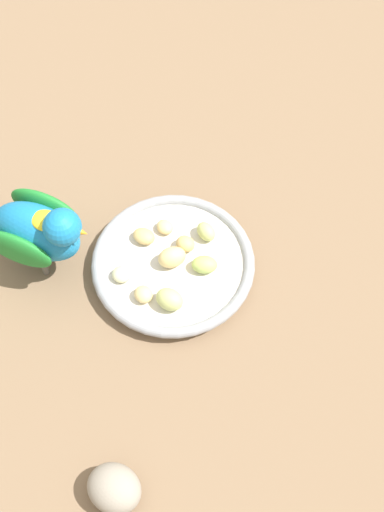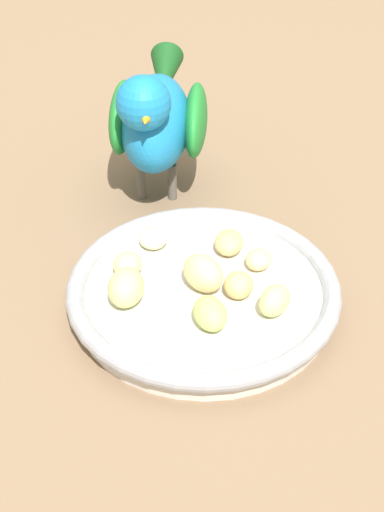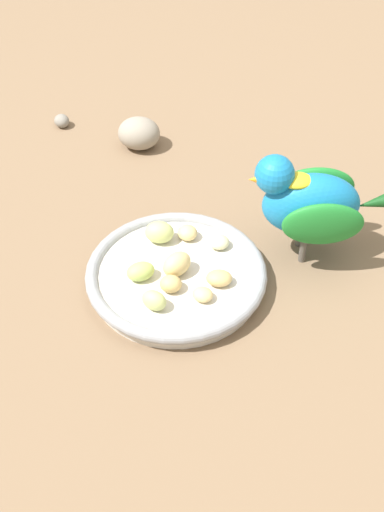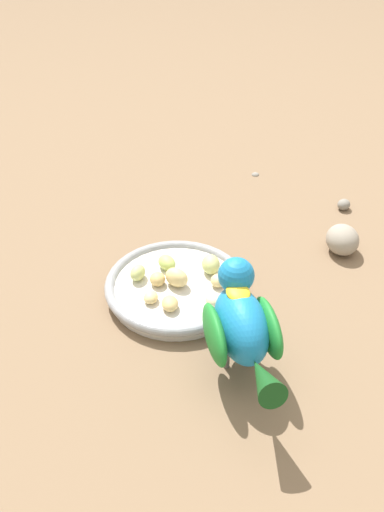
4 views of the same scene
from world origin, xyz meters
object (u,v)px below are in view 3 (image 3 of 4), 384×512
apple_piece_1 (176,263)px  apple_piece_5 (219,242)px  apple_piece_7 (171,284)px  apple_piece_4 (154,300)px  apple_piece_6 (187,233)px  feeding_bowl (175,274)px  apple_piece_8 (205,293)px  parrot (314,201)px  apple_piece_0 (141,271)px  pebble_0 (62,121)px  apple_piece_3 (219,278)px  rock_large (139,133)px  apple_piece_2 (161,232)px

apple_piece_1 → apple_piece_5: size_ratio=1.47×
apple_piece_5 → apple_piece_7: (-0.04, 0.09, 0.00)m
apple_piece_4 → apple_piece_6: bearing=-45.2°
feeding_bowl → apple_piece_7: (-0.03, 0.02, 0.02)m
apple_piece_5 → apple_piece_4: bearing=115.6°
apple_piece_8 → parrot: (0.03, -0.17, 0.06)m
apple_piece_0 → apple_piece_8: apple_piece_0 is taller
feeding_bowl → pebble_0: size_ratio=8.66×
apple_piece_3 → pebble_0: 0.45m
pebble_0 → apple_piece_8: bearing=-178.3°
apple_piece_1 → pebble_0: apple_piece_1 is taller
apple_piece_7 → apple_piece_8: 0.04m
apple_piece_0 → apple_piece_3: size_ratio=1.10×
apple_piece_0 → apple_piece_3: 0.10m
parrot → pebble_0: 0.48m
apple_piece_0 → rock_large: bearing=-24.3°
apple_piece_0 → rock_large: size_ratio=0.54×
rock_large → pebble_0: size_ratio=2.49×
apple_piece_6 → apple_piece_4: bearing=134.8°
apple_piece_1 → pebble_0: bearing=0.4°
pebble_0 → apple_piece_0: bearing=174.1°
apple_piece_0 → apple_piece_2: bearing=-46.0°
apple_piece_4 → apple_piece_5: bearing=-64.4°
apple_piece_6 → apple_piece_8: apple_piece_6 is taller
feeding_bowl → rock_large: rock_large is taller
apple_piece_4 → rock_large: bearing=-21.8°
apple_piece_3 → parrot: size_ratio=0.16×
apple_piece_4 → apple_piece_8: bearing=-103.6°
rock_large → apple_piece_5: bearing=177.0°
apple_piece_2 → rock_large: (0.23, -0.07, -0.01)m
rock_large → pebble_0: 0.14m
apple_piece_3 → feeding_bowl: bearing=40.7°
apple_piece_5 → parrot: size_ratio=0.13×
apple_piece_6 → pebble_0: apple_piece_6 is taller
apple_piece_0 → parrot: size_ratio=0.17×
apple_piece_0 → apple_piece_6: bearing=-65.6°
apple_piece_5 → rock_large: 0.28m
apple_piece_1 → apple_piece_3: 0.06m
apple_piece_0 → apple_piece_3: (-0.05, -0.08, -0.00)m
apple_piece_8 → feeding_bowl: bearing=11.4°
apple_piece_7 → apple_piece_8: bearing=-135.9°
apple_piece_0 → apple_piece_8: size_ratio=1.40×
parrot → rock_large: size_ratio=3.12×
apple_piece_6 → apple_piece_8: size_ratio=1.03×
apple_piece_3 → pebble_0: bearing=5.1°
apple_piece_1 → apple_piece_7: apple_piece_1 is taller
apple_piece_2 → rock_large: 0.24m
apple_piece_4 → apple_piece_6: size_ratio=1.20×
apple_piece_4 → parrot: (0.01, -0.23, 0.05)m
apple_piece_2 → apple_piece_4: 0.12m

